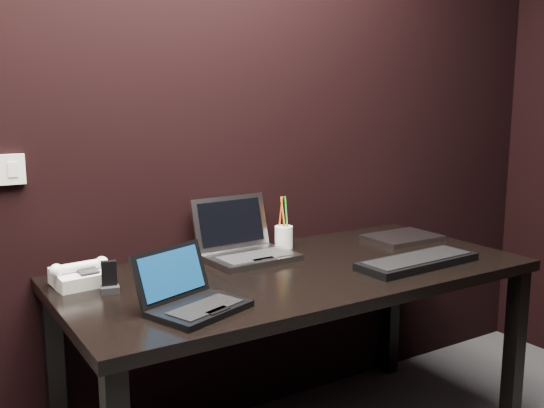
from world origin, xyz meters
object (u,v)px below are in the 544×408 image
pen_cup (284,236)px  desk (298,289)px  closed_laptop (402,238)px  silver_laptop (245,247)px  desk_phone (79,275)px  ext_keyboard (418,261)px  mobile_phone (109,280)px  netbook (192,298)px

pen_cup → desk: bearing=-113.1°
pen_cup → closed_laptop: bearing=-16.6°
silver_laptop → closed_laptop: 0.74m
desk → desk_phone: desk_phone is taller
silver_laptop → closed_laptop: silver_laptop is taller
ext_keyboard → mobile_phone: bearing=164.2°
ext_keyboard → closed_laptop: (0.24, 0.33, -0.00)m
ext_keyboard → pen_cup: size_ratio=2.30×
desk_phone → pen_cup: pen_cup is taller
silver_laptop → ext_keyboard: (0.49, -0.43, -0.03)m
netbook → mobile_phone: bearing=117.8°
mobile_phone → pen_cup: bearing=13.0°
pen_cup → ext_keyboard: bearing=-60.0°
netbook → mobile_phone: netbook is taller
desk → desk_phone: size_ratio=8.50×
ext_keyboard → mobile_phone: mobile_phone is taller
closed_laptop → pen_cup: (-0.52, 0.15, 0.04)m
closed_laptop → pen_cup: bearing=163.4°
netbook → pen_cup: pen_cup is taller
desk → mobile_phone: size_ratio=16.92×
desk → silver_laptop: 0.27m
ext_keyboard → silver_laptop: bearing=139.0°
netbook → mobile_phone: 0.33m
desk_phone → pen_cup: 0.85m
mobile_phone → netbook: bearing=-62.2°
ext_keyboard → desk_phone: bearing=159.8°
desk_phone → pen_cup: bearing=4.5°
desk → closed_laptop: bearing=11.3°
netbook → closed_laptop: bearing=15.5°
netbook → desk_phone: size_ratio=1.68×
silver_laptop → desk_phone: silver_laptop is taller
ext_keyboard → desk_phone: desk_phone is taller
silver_laptop → ext_keyboard: silver_laptop is taller
desk_phone → silver_laptop: bearing=1.1°
netbook → closed_laptop: 1.19m
netbook → pen_cup: 0.79m
silver_laptop → closed_laptop: (0.73, -0.10, -0.03)m
desk_phone → mobile_phone: 0.13m
netbook → mobile_phone: size_ratio=3.34×
ext_keyboard → closed_laptop: 0.41m
silver_laptop → pen_cup: (0.21, 0.05, 0.01)m
silver_laptop → pen_cup: silver_laptop is taller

